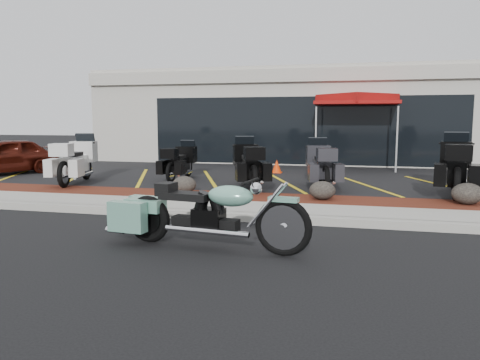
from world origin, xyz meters
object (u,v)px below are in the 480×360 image
(traffic_cone, at_px, (277,166))
(popup_canopy, at_px, (357,101))
(touring_white, at_px, (86,157))
(hero_cruiser, at_px, (283,219))
(parked_car, at_px, (3,156))

(traffic_cone, xyz_separation_m, popup_canopy, (2.54, 2.41, 2.23))
(touring_white, bearing_deg, hero_cruiser, -144.42)
(touring_white, height_order, traffic_cone, touring_white)
(popup_canopy, bearing_deg, touring_white, -137.30)
(touring_white, relative_size, parked_car, 0.68)
(hero_cruiser, distance_m, touring_white, 9.01)
(parked_car, bearing_deg, traffic_cone, 41.70)
(parked_car, height_order, popup_canopy, popup_canopy)
(parked_car, relative_size, traffic_cone, 8.03)
(hero_cruiser, relative_size, touring_white, 1.31)
(hero_cruiser, relative_size, popup_canopy, 0.96)
(hero_cruiser, height_order, touring_white, touring_white)
(parked_car, bearing_deg, touring_white, 15.30)
(hero_cruiser, height_order, popup_canopy, popup_canopy)
(hero_cruiser, xyz_separation_m, parked_car, (-10.11, 6.52, 0.20))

